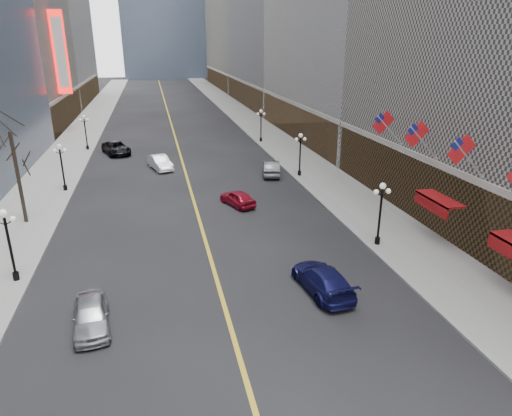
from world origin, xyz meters
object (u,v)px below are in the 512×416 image
streetlamp_east_3 (261,122)px  streetlamp_west_1 (8,238)px  car_sb_near (323,279)px  car_nb_far (116,148)px  car_sb_mid (238,198)px  streetlamp_west_2 (61,162)px  car_sb_far (271,168)px  streetlamp_east_2 (300,150)px  streetlamp_west_3 (85,129)px  car_nb_near (91,315)px  streetlamp_east_1 (381,207)px  car_nb_mid (160,162)px

streetlamp_east_3 → streetlamp_west_1: size_ratio=1.00×
streetlamp_west_1 → car_sb_near: bearing=-16.0°
car_nb_far → car_sb_mid: car_nb_far is taller
streetlamp_east_3 → streetlamp_west_2: bearing=-142.7°
car_sb_far → streetlamp_west_2: bearing=15.6°
streetlamp_east_2 → streetlamp_east_3: (0.00, 18.00, 0.00)m
streetlamp_east_2 → car_nb_far: streetlamp_east_2 is taller
car_sb_near → car_nb_far: bearing=-76.3°
streetlamp_west_3 → car_sb_mid: (15.49, -25.50, -2.21)m
streetlamp_east_2 → streetlamp_west_3: bearing=142.7°
streetlamp_east_2 → car_nb_near: streetlamp_east_2 is taller
streetlamp_west_1 → car_nb_near: 7.98m
streetlamp_west_1 → streetlamp_east_1: bearing=0.0°
streetlamp_west_3 → car_sb_near: streetlamp_west_3 is taller
streetlamp_east_1 → car_nb_near: size_ratio=1.04×
streetlamp_east_1 → car_sb_far: 19.54m
streetlamp_west_2 → streetlamp_east_3: bearing=37.3°
streetlamp_west_2 → car_sb_mid: streetlamp_west_2 is taller
streetlamp_west_2 → car_sb_mid: 17.35m
streetlamp_west_2 → car_sb_mid: size_ratio=1.12×
streetlamp_east_1 → streetlamp_east_3: (0.00, 36.00, 0.00)m
car_sb_mid → car_sb_far: 10.21m
car_sb_near → car_sb_mid: bearing=-88.4°
streetlamp_west_3 → car_sb_mid: 29.91m
streetlamp_east_3 → streetlamp_east_1: bearing=-90.0°
streetlamp_west_1 → car_sb_far: streetlamp_west_1 is taller
streetlamp_east_3 → streetlamp_west_3: size_ratio=1.00×
streetlamp_west_3 → car_nb_far: size_ratio=0.79×
streetlamp_west_1 → car_nb_mid: 26.08m
streetlamp_east_3 → car_sb_near: size_ratio=0.86×
streetlamp_east_2 → car_sb_near: bearing=-104.6°
car_nb_far → streetlamp_east_1: bearing=-77.6°
car_sb_far → car_sb_mid: bearing=70.9°
car_nb_mid → car_sb_near: (8.45, -29.37, -0.02)m
streetlamp_east_1 → car_nb_mid: streetlamp_east_1 is taller
car_nb_near → car_nb_mid: 30.49m
streetlamp_east_2 → car_sb_mid: 11.26m
streetlamp_west_3 → car_nb_near: streetlamp_west_3 is taller
streetlamp_east_1 → streetlamp_east_3: same height
streetlamp_west_3 → car_nb_far: bearing=-37.6°
car_nb_near → car_sb_far: 29.68m
streetlamp_west_1 → car_nb_far: bearing=83.3°
car_sb_mid → car_nb_mid: bearing=-87.6°
car_nb_near → streetlamp_east_3: bearing=59.4°
streetlamp_west_2 → streetlamp_west_3: 18.00m
car_nb_mid → streetlamp_east_2: bearing=-39.9°
car_nb_mid → car_sb_near: car_nb_mid is taller
streetlamp_west_2 → streetlamp_west_3: bearing=90.0°
streetlamp_east_3 → car_sb_mid: streetlamp_east_3 is taller
car_sb_far → car_nb_far: bearing=-26.9°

